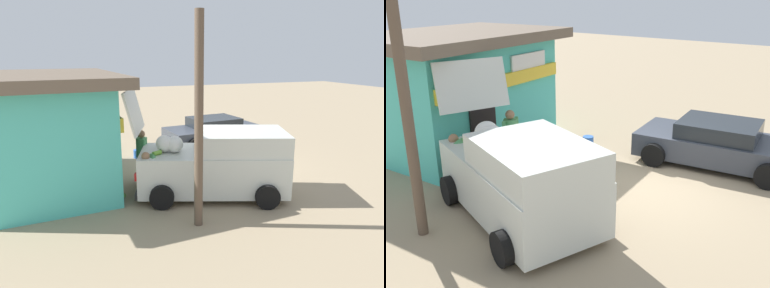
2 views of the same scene
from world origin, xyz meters
The scene contains 9 objects.
ground_plane centered at (0.00, 0.00, 0.00)m, with size 60.00×60.00×0.00m, color #9E896B.
storefront_bar centered at (-0.76, 5.74, 1.74)m, with size 6.02×4.33×3.36m.
delivery_van centered at (-3.04, 1.39, 0.93)m, with size 3.22×4.65×2.96m.
parked_sedan centered at (2.23, -0.80, 0.58)m, with size 2.58×4.35×1.19m.
vendor_standing centered at (-1.47, 3.18, 0.97)m, with size 0.57×0.36×1.68m.
customer_bending centered at (-2.96, 3.11, 0.87)m, with size 0.62×0.75×1.44m.
unloaded_banana_pile centered at (-2.03, 4.23, 0.22)m, with size 0.85×0.90×0.47m.
paint_bucket centered at (1.31, 2.76, 0.16)m, with size 0.32×0.32×0.32m, color blue.
utility_pole centered at (-4.60, 2.54, 2.40)m, with size 0.20×0.20×4.79m, color brown.
Camera 1 is at (-11.70, 5.29, 3.92)m, focal length 33.18 mm.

